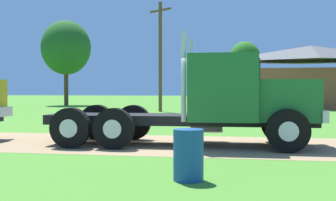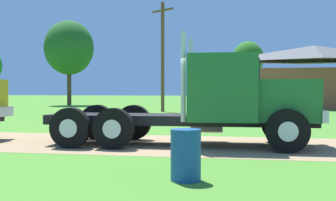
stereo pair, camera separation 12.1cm
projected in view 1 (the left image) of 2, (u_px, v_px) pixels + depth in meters
ground_plane at (203, 145)px, 13.36m from camera, size 200.00×200.00×0.00m
dirt_track at (203, 145)px, 13.36m from camera, size 120.00×5.04×0.01m
truck_foreground_white at (221, 102)px, 13.17m from camera, size 8.01×2.89×3.24m
steel_barrel at (188, 155)px, 8.17m from camera, size 0.55×0.55×0.93m
shed_building at (311, 78)px, 39.43m from camera, size 13.22×6.83×5.47m
utility_pole_near at (160, 54)px, 33.24m from camera, size 1.84×1.44×8.06m
tree_mid at (66, 48)px, 46.21m from camera, size 5.05×5.05×8.70m
tree_right at (245, 59)px, 54.87m from camera, size 3.78×3.78×7.47m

